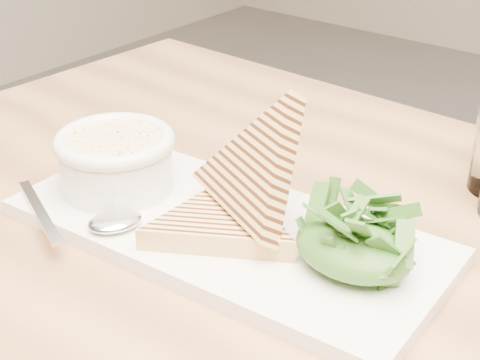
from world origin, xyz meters
The scene contains 12 objects.
table_top centered at (-0.09, 0.05, 0.76)m, with size 1.13×0.75×0.04m, color #A26F43.
table_leg_bl centered at (-0.61, 0.38, 0.37)m, with size 0.06×0.06×0.74m, color #A26F43.
platter centered at (-0.19, 0.05, 0.78)m, with size 0.39×0.18×0.01m, color white.
soup_bowl centered at (-0.31, 0.04, 0.81)m, with size 0.11×0.11×0.04m, color white.
soup centered at (-0.31, 0.04, 0.84)m, with size 0.09×0.09×0.01m, color #EAC98C.
bowl_rim centered at (-0.31, 0.04, 0.84)m, with size 0.11×0.11×0.01m, color white.
sandwich_flat centered at (-0.18, 0.04, 0.80)m, with size 0.15×0.15×0.02m, color tan, non-canonical shape.
sandwich_lean centered at (-0.17, 0.07, 0.84)m, with size 0.15×0.15×0.08m, color tan, non-canonical shape.
salad_base centered at (-0.07, 0.06, 0.81)m, with size 0.10×0.08×0.04m, color #244B18.
arugula_pile centered at (-0.07, 0.06, 0.82)m, with size 0.11×0.10×0.05m, color #3A6D23, non-canonical shape.
spoon_bowl centered at (-0.26, -0.01, 0.80)m, with size 0.04×0.05×0.01m, color silver.
spoon_handle centered at (-0.33, -0.04, 0.79)m, with size 0.12×0.01×0.00m, color silver.
Camera 1 is at (0.17, -0.37, 1.13)m, focal length 55.00 mm.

